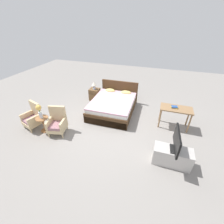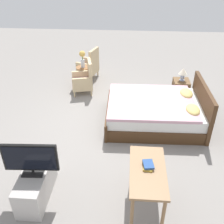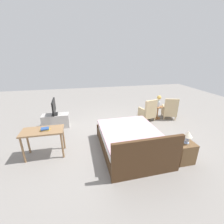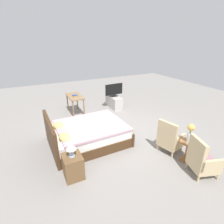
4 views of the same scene
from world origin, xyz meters
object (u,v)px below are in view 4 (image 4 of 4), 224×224
Objects in this scene: bed at (87,134)px; vanity_desk at (75,99)px; side_table at (187,149)px; nightstand at (73,166)px; book_stack at (75,96)px; armchair_by_window_right at (170,139)px; table_lamp at (71,148)px; tv_stand at (114,102)px; armchair_by_window_left at (202,160)px; flower_vase at (190,131)px; tv_flatscreen at (114,90)px.

bed is 2.37m from vanity_desk.
nightstand is at bearing 75.41° from side_table.
nightstand is 3.60m from book_stack.
table_lamp is at bearing 85.54° from armchair_by_window_right.
tv_stand is at bearing -1.05° from side_table.
bed is at bearing 137.97° from tv_stand.
armchair_by_window_left is at bearing -161.31° from book_stack.
nightstand is at bearing 141.18° from tv_stand.
flower_vase reaches higher than bed.
table_lamp is (0.00, 0.00, 0.49)m from nightstand.
armchair_by_window_right is 1.93× the size of flower_vase.
bed is at bearing 172.25° from vanity_desk.
armchair_by_window_left is 2.84m from nightstand.
tv_flatscreen reaches higher than nightstand.
armchair_by_window_left is at bearing -141.48° from bed.
flower_vase is 4.16m from tv_stand.
flower_vase is at bearing 178.95° from tv_stand.
tv_stand is 1.17× the size of tv_flatscreen.
bed is 3.05m from tv_stand.
table_lamp is at bearing 163.29° from book_stack.
armchair_by_window_left reaches higher than vanity_desk.
table_lamp is 0.40× the size of tv_flatscreen.
table_lamp is 1.35× the size of book_stack.
table_lamp is at bearing 141.17° from tv_stand.
nightstand reaches higher than side_table.
flower_vase is at bearing 178.95° from tv_flatscreen.
flower_vase is (-1.85, -1.97, 0.54)m from bed.
armchair_by_window_right is 4.01m from vanity_desk.
side_table is at bearing -104.59° from nightstand.
book_stack is at bearing 176.04° from vanity_desk.
armchair_by_window_left is 1.70× the size of side_table.
flower_vase is at bearing -158.04° from book_stack.
tv_stand is at bearing -92.00° from vanity_desk.
bed is 2.36× the size of armchair_by_window_left.
armchair_by_window_left is 1.12× the size of tv_flatscreen.
flower_vase is 0.50× the size of tv_stand.
bed is 2.76m from flower_vase.
armchair_by_window_right is 1.70× the size of side_table.
side_table is (0.49, -0.10, -0.03)m from armchair_by_window_left.
flower_vase is at bearing -133.29° from bed.
bed is at bearing -31.59° from nightstand.
bed is at bearing 172.13° from book_stack.
tv_flatscreen reaches higher than book_stack.
bed is at bearing 138.00° from tv_flatscreen.
bed is at bearing 46.71° from side_table.
armchair_by_window_left is at bearing -114.74° from table_lamp.
nightstand is (0.20, 2.58, -0.10)m from armchair_by_window_right.
bed is 3.10m from tv_flatscreen.
tv_flatscreen reaches higher than flower_vase.
flower_vase is 2.77m from table_lamp.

